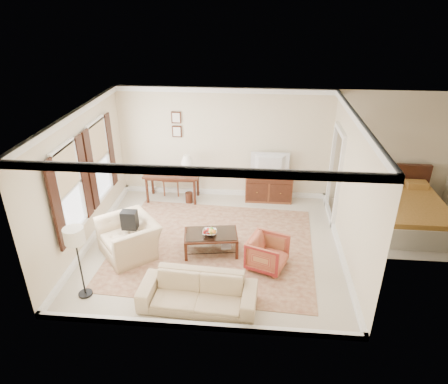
% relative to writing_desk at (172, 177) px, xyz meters
% --- Properties ---
extents(room_shell, '(5.51, 5.01, 2.91)m').
position_rel_writing_desk_xyz_m(room_shell, '(1.31, -2.05, 1.81)').
color(room_shell, beige).
rests_on(room_shell, ground).
extents(annex_bedroom, '(3.00, 2.70, 2.90)m').
position_rel_writing_desk_xyz_m(annex_bedroom, '(5.80, -0.90, -0.32)').
color(annex_bedroom, beige).
rests_on(annex_bedroom, ground).
extents(window_front, '(0.12, 1.56, 1.80)m').
position_rel_writing_desk_xyz_m(window_front, '(-1.39, -2.75, 0.89)').
color(window_front, '#CCB284').
rests_on(window_front, room_shell).
extents(window_rear, '(0.12, 1.56, 1.80)m').
position_rel_writing_desk_xyz_m(window_rear, '(-1.39, -1.15, 0.89)').
color(window_rear, '#CCB284').
rests_on(window_rear, room_shell).
extents(doorway, '(0.10, 1.12, 2.25)m').
position_rel_writing_desk_xyz_m(doorway, '(4.02, -0.55, 0.42)').
color(doorway, white).
rests_on(doorway, room_shell).
extents(rug, '(4.45, 3.87, 0.01)m').
position_rel_writing_desk_xyz_m(rug, '(1.31, -2.12, -0.65)').
color(rug, brown).
rests_on(rug, room_shell).
extents(writing_desk, '(1.41, 0.70, 0.77)m').
position_rel_writing_desk_xyz_m(writing_desk, '(0.00, 0.00, 0.00)').
color(writing_desk, '#421E12').
rests_on(writing_desk, room_shell).
extents(desk_chair, '(0.50, 0.50, 1.05)m').
position_rel_writing_desk_xyz_m(desk_chair, '(-0.09, 0.35, -0.13)').
color(desk_chair, brown).
rests_on(desk_chair, room_shell).
extents(desk_lamp, '(0.32, 0.32, 0.50)m').
position_rel_writing_desk_xyz_m(desk_lamp, '(0.41, 0.00, 0.36)').
color(desk_lamp, silver).
rests_on(desk_lamp, writing_desk).
extents(framed_prints, '(0.25, 0.04, 0.68)m').
position_rel_writing_desk_xyz_m(framed_prints, '(0.10, 0.42, 1.28)').
color(framed_prints, '#421E12').
rests_on(framed_prints, room_shell).
extents(sideboard, '(1.21, 0.47, 0.75)m').
position_rel_writing_desk_xyz_m(sideboard, '(2.52, 0.19, -0.28)').
color(sideboard, brown).
rests_on(sideboard, room_shell).
extents(tv, '(0.94, 0.54, 0.12)m').
position_rel_writing_desk_xyz_m(tv, '(2.52, 0.17, 0.56)').
color(tv, black).
rests_on(tv, sideboard).
extents(coffee_table, '(1.19, 0.80, 0.47)m').
position_rel_writing_desk_xyz_m(coffee_table, '(1.29, -2.33, -0.30)').
color(coffee_table, '#421E12').
rests_on(coffee_table, room_shell).
extents(fruit_bowl, '(0.42, 0.42, 0.10)m').
position_rel_writing_desk_xyz_m(fruit_bowl, '(1.27, -2.36, -0.14)').
color(fruit_bowl, silver).
rests_on(fruit_bowl, coffee_table).
extents(book_a, '(0.27, 0.16, 0.38)m').
position_rel_writing_desk_xyz_m(book_a, '(1.21, -2.21, -0.48)').
color(book_a, brown).
rests_on(book_a, coffee_table).
extents(book_b, '(0.28, 0.06, 0.38)m').
position_rel_writing_desk_xyz_m(book_b, '(1.50, -2.32, -0.48)').
color(book_b, brown).
rests_on(book_b, coffee_table).
extents(striped_armchair, '(0.88, 0.90, 0.73)m').
position_rel_writing_desk_xyz_m(striped_armchair, '(2.47, -2.74, -0.29)').
color(striped_armchair, maroon).
rests_on(striped_armchair, room_shell).
extents(club_armchair, '(1.35, 1.40, 1.04)m').
position_rel_writing_desk_xyz_m(club_armchair, '(-0.40, -2.53, -0.14)').
color(club_armchair, tan).
rests_on(club_armchair, room_shell).
extents(backpack, '(0.39, 0.36, 0.40)m').
position_rel_writing_desk_xyz_m(backpack, '(-0.39, -2.41, 0.11)').
color(backpack, black).
rests_on(backpack, club_armchair).
extents(sofa, '(2.06, 0.72, 0.79)m').
position_rel_writing_desk_xyz_m(sofa, '(1.26, -3.98, -0.26)').
color(sofa, tan).
rests_on(sofa, room_shell).
extents(floor_lamp, '(0.35, 0.35, 1.42)m').
position_rel_writing_desk_xyz_m(floor_lamp, '(-0.84, -3.87, 0.52)').
color(floor_lamp, black).
rests_on(floor_lamp, room_shell).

